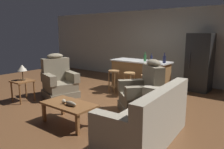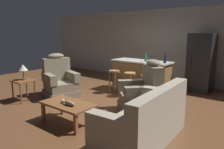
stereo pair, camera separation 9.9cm
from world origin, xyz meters
name	(u,v)px [view 1 (the left image)]	position (x,y,z in m)	size (l,w,h in m)	color
ground_plane	(113,102)	(0.00, 0.00, 0.00)	(12.00, 12.00, 0.00)	brown
back_wall	(166,46)	(0.00, 3.12, 1.30)	(12.00, 0.05, 2.60)	#B2B2A3
coffee_table	(69,106)	(0.16, -1.61, 0.36)	(1.10, 0.60, 0.42)	brown
fish_figurine	(70,103)	(0.26, -1.69, 0.46)	(0.34, 0.10, 0.10)	#4C3823
couch	(148,121)	(1.72, -1.28, 0.34)	(0.97, 1.96, 0.94)	#9E937F
recliner_near_lamp	(59,81)	(-1.54, -0.50, 0.42)	(1.05, 1.05, 1.20)	#756B56
recliner_near_island	(143,94)	(0.96, -0.13, 0.42)	(1.18, 1.18, 1.20)	#756B56
end_table	(23,84)	(-1.90, -1.39, 0.46)	(0.48, 0.48, 0.56)	brown
table_lamp	(22,69)	(-1.90, -1.37, 0.87)	(0.24, 0.24, 0.41)	#4C3823
kitchen_island	(140,76)	(0.00, 1.35, 0.48)	(1.80, 0.70, 0.95)	olive
bar_stool_left	(114,77)	(-0.53, 0.72, 0.47)	(0.32, 0.32, 0.68)	olive
bar_stool_middle	(129,80)	(0.03, 0.72, 0.47)	(0.32, 0.32, 0.68)	#A87A47
bar_stool_right	(147,82)	(0.58, 0.72, 0.47)	(0.32, 0.32, 0.68)	olive
refrigerator	(200,62)	(1.38, 2.55, 0.88)	(0.70, 0.69, 1.76)	black
bottle_tall_green	(151,58)	(0.34, 1.39, 1.04)	(0.06, 0.06, 0.23)	#23284C
bottle_short_amber	(145,58)	(0.19, 1.29, 1.05)	(0.08, 0.08, 0.28)	#2D6B38
bottle_wine_dark	(164,59)	(0.80, 1.28, 1.06)	(0.09, 0.09, 0.29)	#23284C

